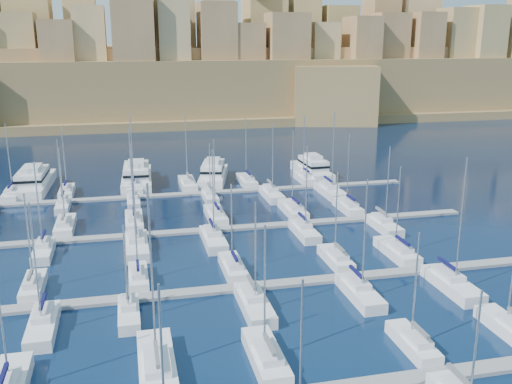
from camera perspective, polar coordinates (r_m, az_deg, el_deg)
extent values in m
plane|color=black|center=(80.61, -2.95, -6.15)|extent=(600.00, 600.00, 0.00)
cube|color=slate|center=(69.67, -1.18, -9.51)|extent=(84.00, 2.00, 0.40)
cube|color=slate|center=(89.81, -4.08, -3.76)|extent=(84.00, 2.00, 0.40)
cube|color=slate|center=(110.65, -5.88, -0.14)|extent=(84.00, 2.00, 0.40)
cube|color=silver|center=(53.67, -23.80, -17.18)|extent=(1.97, 4.22, 0.70)
cylinder|color=#9EA0A8|center=(52.24, -24.19, -11.11)|extent=(0.18, 0.18, 11.95)
cube|color=#0B0C3B|center=(52.74, -24.01, -16.48)|extent=(0.35, 3.75, 0.35)
cube|color=silver|center=(54.59, -9.89, -16.83)|extent=(3.24, 10.81, 1.74)
cube|color=silver|center=(53.03, -9.88, -16.32)|extent=(2.27, 4.87, 0.70)
cylinder|color=#9EA0A8|center=(50.95, -10.39, -7.95)|extent=(0.18, 0.18, 16.13)
cube|color=#595B60|center=(52.02, -9.90, -15.64)|extent=(0.35, 4.33, 0.35)
cube|color=silver|center=(55.15, 0.97, -16.27)|extent=(2.79, 9.30, 1.66)
cube|color=silver|center=(53.77, 1.22, -15.69)|extent=(1.95, 4.18, 0.70)
cylinder|color=#9EA0A8|center=(52.31, 0.88, -9.58)|extent=(0.18, 0.18, 12.05)
cube|color=#595B60|center=(52.85, 1.36, -14.97)|extent=(0.35, 3.72, 0.35)
cube|color=silver|center=(59.26, 15.40, -14.51)|extent=(2.28, 7.61, 1.58)
cube|color=silver|center=(58.14, 15.84, -13.87)|extent=(1.60, 3.42, 0.70)
cylinder|color=#9EA0A8|center=(56.84, 15.65, -8.96)|extent=(0.18, 0.18, 10.63)
cube|color=#595B60|center=(57.35, 16.10, -13.12)|extent=(0.35, 3.04, 0.35)
cube|color=silver|center=(65.15, 23.96, -12.46)|extent=(2.56, 8.54, 1.63)
cylinder|color=#9EA0A8|center=(40.29, -9.31, -17.39)|extent=(0.18, 0.18, 12.80)
cylinder|color=#9EA0A8|center=(42.04, 4.52, -16.27)|extent=(0.18, 0.18, 12.13)
cylinder|color=#9EA0A8|center=(48.64, 21.09, -14.35)|extent=(0.18, 0.18, 9.70)
cube|color=#595B60|center=(51.51, 19.66, -16.88)|extent=(0.35, 3.30, 0.35)
cube|color=silver|center=(73.83, -21.36, -8.89)|extent=(2.39, 7.95, 1.60)
cube|color=silver|center=(72.67, -21.53, -8.31)|extent=(1.67, 3.58, 0.70)
cylinder|color=#9EA0A8|center=(72.02, -21.78, -4.26)|extent=(0.18, 0.18, 10.76)
cube|color=#595B60|center=(71.91, -21.65, -7.66)|extent=(0.35, 3.18, 0.35)
cube|color=silver|center=(72.80, -11.68, -8.46)|extent=(2.33, 7.76, 1.59)
cube|color=silver|center=(71.64, -11.71, -7.86)|extent=(1.63, 3.49, 0.70)
cylinder|color=#9EA0A8|center=(70.84, -11.97, -3.49)|extent=(0.18, 0.18, 11.47)
cube|color=#0B0C3B|center=(70.88, -11.74, -7.20)|extent=(0.35, 3.11, 0.35)
cube|color=silver|center=(74.21, -2.34, -7.65)|extent=(2.57, 8.55, 1.63)
cube|color=silver|center=(72.99, -2.22, -7.07)|extent=(1.80, 3.85, 0.70)
cylinder|color=#9EA0A8|center=(72.50, -2.46, -3.16)|extent=(0.18, 0.18, 10.35)
cube|color=#0B0C3B|center=(72.21, -2.17, -6.42)|extent=(0.35, 3.42, 0.35)
cube|color=silver|center=(77.69, 7.96, -6.72)|extent=(2.48, 8.27, 1.61)
cube|color=silver|center=(76.55, 8.21, -6.14)|extent=(1.74, 3.72, 0.70)
cylinder|color=#9EA0A8|center=(75.93, 8.02, -2.15)|extent=(0.18, 0.18, 11.11)
cube|color=#595B60|center=(75.82, 8.35, -5.51)|extent=(0.35, 3.31, 0.35)
cube|color=silver|center=(81.77, 13.89, -5.88)|extent=(2.83, 9.45, 1.67)
cube|color=silver|center=(80.57, 14.24, -5.32)|extent=(1.98, 4.25, 0.70)
cylinder|color=#9EA0A8|center=(80.12, 14.03, -1.43)|extent=(0.18, 0.18, 11.28)
cube|color=#0B0C3B|center=(79.83, 14.44, -4.73)|extent=(0.35, 3.78, 0.35)
cube|color=silver|center=(64.07, -20.52, -12.55)|extent=(2.72, 9.05, 1.65)
cube|color=silver|center=(64.35, -20.52, -11.25)|extent=(1.90, 4.07, 0.70)
cylinder|color=#9EA0A8|center=(60.76, -21.20, -6.73)|extent=(0.18, 0.18, 12.68)
cube|color=#0B0C3B|center=(64.31, -20.56, -10.24)|extent=(0.35, 3.62, 0.35)
cube|color=silver|center=(64.06, -12.58, -11.94)|extent=(2.26, 7.55, 1.58)
cube|color=silver|center=(64.23, -12.65, -10.74)|extent=(1.58, 3.40, 0.70)
cylinder|color=#9EA0A8|center=(61.41, -12.88, -7.48)|extent=(0.18, 0.18, 9.54)
cube|color=#595B60|center=(64.13, -12.71, -9.75)|extent=(0.35, 3.02, 0.35)
cube|color=silver|center=(64.40, -0.16, -11.34)|extent=(2.88, 9.61, 1.68)
cube|color=silver|center=(64.72, -0.35, -10.03)|extent=(2.02, 4.33, 0.70)
cylinder|color=#9EA0A8|center=(61.33, -0.06, -6.09)|extent=(0.18, 0.18, 11.34)
cube|color=#595B60|center=(64.71, -0.45, -9.01)|extent=(0.35, 3.85, 0.35)
cube|color=silver|center=(68.25, 10.35, -10.01)|extent=(2.74, 9.12, 1.66)
cube|color=silver|center=(68.53, 10.10, -8.81)|extent=(1.92, 4.11, 0.70)
cylinder|color=#9EA0A8|center=(65.10, 10.81, -4.31)|extent=(0.18, 0.18, 13.04)
cube|color=#0B0C3B|center=(68.50, 9.99, -7.86)|extent=(0.35, 3.65, 0.35)
cube|color=silver|center=(73.11, 19.03, -8.86)|extent=(2.97, 9.91, 1.70)
cube|color=silver|center=(73.41, 18.70, -7.71)|extent=(2.08, 4.46, 0.70)
cylinder|color=#9EA0A8|center=(69.86, 19.82, -2.76)|extent=(0.18, 0.18, 14.94)
cube|color=#0B0C3B|center=(73.41, 18.57, -6.82)|extent=(0.35, 3.96, 0.35)
cube|color=silver|center=(94.68, -18.53, -3.32)|extent=(2.79, 9.32, 1.67)
cube|color=silver|center=(93.44, -18.64, -2.81)|extent=(1.96, 4.19, 0.70)
cylinder|color=#9EA0A8|center=(93.31, -18.85, 0.68)|extent=(0.18, 0.18, 11.73)
cube|color=#595B60|center=(92.69, -18.72, -2.28)|extent=(0.35, 3.73, 0.35)
cube|color=silver|center=(94.12, -12.08, -2.96)|extent=(2.78, 9.26, 1.66)
cube|color=silver|center=(92.88, -12.11, -2.44)|extent=(1.95, 4.17, 0.70)
cylinder|color=#9EA0A8|center=(92.44, -12.36, 1.82)|extent=(0.18, 0.18, 14.26)
cube|color=#0B0C3B|center=(92.13, -12.14, -1.90)|extent=(0.35, 3.71, 0.35)
cube|color=silver|center=(95.18, -4.06, -2.44)|extent=(2.81, 9.38, 1.67)
cube|color=silver|center=(93.94, -3.98, -1.92)|extent=(1.97, 4.22, 0.70)
cylinder|color=#9EA0A8|center=(93.78, -4.18, 1.65)|extent=(0.18, 0.18, 12.09)
cube|color=#0B0C3B|center=(93.19, -3.94, -1.39)|extent=(0.35, 3.75, 0.35)
cube|color=silver|center=(98.21, 3.70, -1.87)|extent=(2.92, 9.74, 1.69)
cube|color=silver|center=(96.97, 3.88, -1.36)|extent=(2.05, 4.38, 0.70)
cylinder|color=#9EA0A8|center=(96.76, 3.69, 2.38)|extent=(0.18, 0.18, 13.04)
cube|color=#0B0C3B|center=(96.23, 3.97, -0.84)|extent=(0.35, 3.90, 0.35)
cube|color=silver|center=(100.97, 9.13, -1.57)|extent=(2.64, 8.79, 1.64)
cube|color=silver|center=(99.86, 9.35, -1.07)|extent=(1.85, 3.96, 0.70)
cylinder|color=#9EA0A8|center=(99.62, 9.20, 2.30)|extent=(0.18, 0.18, 12.15)
cube|color=#0B0C3B|center=(99.18, 9.47, -0.56)|extent=(0.35, 3.52, 0.35)
cube|color=silver|center=(84.79, -20.46, -5.67)|extent=(2.48, 8.27, 1.61)
cube|color=silver|center=(85.18, -20.47, -4.75)|extent=(1.74, 3.72, 0.70)
cylinder|color=#9EA0A8|center=(82.32, -20.94, -1.29)|extent=(0.18, 0.18, 12.11)
cube|color=#0B0C3B|center=(85.23, -20.50, -3.99)|extent=(0.35, 3.31, 0.35)
cube|color=silver|center=(82.96, -11.81, -5.42)|extent=(3.09, 10.31, 1.72)
cube|color=silver|center=(83.53, -11.87, -4.40)|extent=(2.17, 4.64, 0.70)
cylinder|color=#9EA0A8|center=(80.07, -12.10, -0.26)|extent=(0.18, 0.18, 14.06)
cube|color=#0B0C3B|center=(83.67, -11.92, -3.61)|extent=(0.35, 4.12, 0.35)
cube|color=silver|center=(84.09, -4.27, -4.86)|extent=(2.89, 9.65, 1.68)
cube|color=silver|center=(84.59, -4.39, -3.88)|extent=(2.03, 4.34, 0.70)
cylinder|color=#9EA0A8|center=(81.43, -4.32, -0.16)|extent=(0.18, 0.18, 12.87)
cube|color=#0B0C3B|center=(84.71, -4.45, -3.10)|extent=(0.35, 3.86, 0.35)
cube|color=silver|center=(87.56, 4.86, -4.06)|extent=(2.64, 8.81, 1.64)
cube|color=silver|center=(87.98, 4.71, -3.16)|extent=(1.85, 3.96, 0.70)
cylinder|color=#9EA0A8|center=(85.06, 5.06, 0.42)|extent=(0.18, 0.18, 12.72)
cube|color=#0B0C3B|center=(88.05, 4.63, -2.42)|extent=(0.35, 3.52, 0.35)
cube|color=silver|center=(92.20, 12.67, -3.38)|extent=(2.69, 8.96, 1.65)
cube|color=silver|center=(92.61, 12.47, -2.52)|extent=(1.88, 4.03, 0.70)
cylinder|color=#9EA0A8|center=(89.91, 13.04, 0.67)|extent=(0.18, 0.18, 12.05)
cube|color=#595B60|center=(92.69, 12.39, -1.82)|extent=(0.35, 3.59, 0.35)
cube|color=silver|center=(117.28, -23.17, -0.26)|extent=(2.80, 9.32, 1.67)
cube|color=silver|center=(116.10, -23.31, 0.18)|extent=(1.96, 4.19, 0.70)
cylinder|color=#9EA0A8|center=(116.18, -23.50, 3.21)|extent=(0.18, 0.18, 12.68)
cube|color=#0B0C3B|center=(115.41, -23.40, 0.63)|extent=(0.35, 3.73, 0.35)
cube|color=silver|center=(115.52, -18.39, -0.03)|extent=(2.57, 8.57, 1.63)
cube|color=silver|center=(114.40, -18.48, 0.42)|extent=(1.80, 3.86, 0.70)
cylinder|color=#9EA0A8|center=(114.45, -18.65, 3.26)|extent=(0.18, 0.18, 11.79)
cube|color=#0B0C3B|center=(113.74, -18.54, 0.88)|extent=(0.35, 3.43, 0.35)
cube|color=silver|center=(115.85, -12.10, 0.48)|extent=(3.15, 10.49, 1.72)
cube|color=silver|center=(114.53, -12.12, 0.94)|extent=(2.20, 4.72, 0.70)
cylinder|color=#9EA0A8|center=(114.67, -12.32, 4.34)|extent=(0.18, 0.18, 13.97)
cube|color=#0B0C3B|center=(113.78, -12.14, 1.39)|extent=(0.35, 4.20, 0.35)
cube|color=silver|center=(116.21, -6.85, 0.76)|extent=(3.01, 10.04, 1.70)
cube|color=silver|center=(114.95, -6.82, 1.22)|extent=(2.11, 4.52, 0.70)
cylinder|color=#9EA0A8|center=(115.08, -7.00, 4.42)|extent=(0.18, 0.18, 13.25)
cube|color=#595B60|center=(114.22, -6.81, 1.67)|extent=(0.35, 4.01, 0.35)
cube|color=silver|center=(117.79, -0.95, 1.05)|extent=(2.84, 9.46, 1.67)
cube|color=silver|center=(116.61, -0.85, 1.51)|extent=(1.99, 4.26, 0.70)
cylinder|color=#9EA0A8|center=(116.73, -1.01, 4.44)|extent=(0.18, 0.18, 12.32)
cube|color=#0B0C3B|center=(115.91, -0.81, 1.96)|extent=(0.35, 3.78, 0.35)
cube|color=silver|center=(120.60, 4.81, 1.33)|extent=(2.65, 8.84, 1.64)
cube|color=silver|center=(119.51, 4.96, 1.78)|extent=(1.86, 3.98, 0.70)
cylinder|color=#9EA0A8|center=(119.52, 4.83, 4.69)|extent=(0.18, 0.18, 12.56)
cube|color=#0B0C3B|center=(118.86, 5.03, 2.22)|extent=(0.35, 3.53, 0.35)
cube|color=silver|center=(105.84, -18.72, -1.43)|extent=(2.27, 7.57, 1.58)
cube|color=silver|center=(106.26, -18.74, -0.73)|extent=(1.59, 3.41, 0.70)
cylinder|color=#9EA0A8|center=(103.90, -19.04, 1.91)|extent=(0.18, 0.18, 11.30)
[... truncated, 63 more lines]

